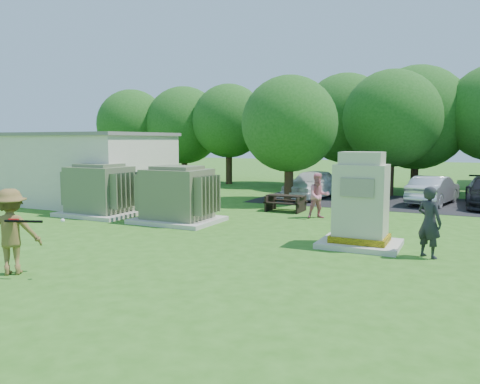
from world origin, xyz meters
The scene contains 15 objects.
ground centered at (0.00, 0.00, 0.00)m, with size 120.00×120.00×0.00m, color #2D6619.
service_building centered at (-11.00, 7.00, 1.60)m, with size 10.00×5.00×3.20m, color beige.
service_building_roof centered at (-11.00, 7.00, 3.27)m, with size 10.20×5.20×0.15m, color slate.
parking_strip centered at (7.00, 13.50, 0.01)m, with size 20.00×6.00×0.01m, color #232326.
transformer_left centered at (-6.50, 4.50, 0.97)m, with size 3.00×2.40×2.07m.
transformer_right centered at (-2.80, 4.50, 0.97)m, with size 3.00×2.40×2.07m.
generator_cabinet centered at (4.08, 3.40, 1.18)m, with size 2.20×1.80×2.69m.
picnic_table centered at (-0.13, 8.73, 0.43)m, with size 1.60×1.20×0.68m.
batter centered at (-2.43, -2.78, 0.97)m, with size 1.25×0.72×1.94m, color brown.
person_by_generator centered at (5.93, 2.88, 0.92)m, with size 0.67×0.44×1.85m, color black.
person_at_picnic centered at (1.63, 7.58, 0.87)m, with size 0.85×0.66×1.74m, color #DA7389.
car_white centered at (-0.43, 13.43, 0.75)m, with size 1.76×4.37×1.49m, color white.
car_silver_a centered at (5.38, 13.73, 0.67)m, with size 1.42×4.08×1.35m, color silver.
batting_equipment centered at (-1.77, -2.87, 1.28)m, with size 1.30×0.54×0.11m.
tree_row centered at (1.75, 18.50, 4.15)m, with size 41.30×13.30×7.30m.
Camera 1 is at (6.69, -9.84, 3.02)m, focal length 35.00 mm.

